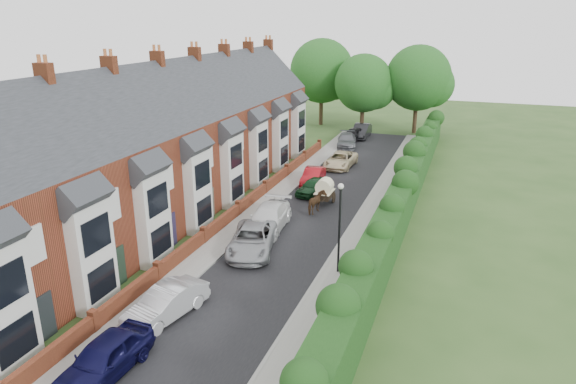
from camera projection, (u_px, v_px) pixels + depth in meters
name	position (u px, v px, depth m)	size (l,w,h in m)	color
ground	(251.00, 298.00, 25.49)	(140.00, 140.00, 0.00)	#2D4C1E
road	(308.00, 219.00, 35.44)	(6.00, 58.00, 0.02)	black
pavement_hedge_side	(367.00, 226.00, 34.11)	(2.20, 58.00, 0.12)	gray
pavement_house_side	(257.00, 212.00, 36.65)	(1.70, 58.00, 0.12)	gray
kerb_hedge_side	(352.00, 224.00, 34.44)	(0.18, 58.00, 0.13)	gray
kerb_house_side	(268.00, 213.00, 36.40)	(0.18, 58.00, 0.13)	gray
hedge	(396.00, 208.00, 33.03)	(2.10, 58.00, 2.85)	#123310
terrace_row	(166.00, 147.00, 36.41)	(9.05, 40.50, 11.50)	brown
garden_wall_row	(238.00, 209.00, 35.95)	(0.35, 40.35, 1.10)	brown
lamppost	(340.00, 217.00, 26.89)	(0.32, 0.32, 5.16)	black
tree_far_left	(367.00, 85.00, 60.17)	(7.14, 6.80, 9.29)	#332316
tree_far_right	(422.00, 80.00, 59.82)	(7.98, 7.60, 10.31)	#332316
tree_far_back	(325.00, 73.00, 64.45)	(8.40, 8.00, 10.82)	#332316
car_navy	(104.00, 358.00, 19.78)	(1.83, 4.56, 1.55)	black
car_silver_a	(166.00, 303.00, 23.64)	(1.56, 4.46, 1.47)	silver
car_silver_b	(252.00, 240.00, 30.37)	(2.48, 5.39, 1.50)	#96989D
car_white	(268.00, 218.00, 33.53)	(2.20, 5.41, 1.57)	white
car_green	(313.00, 186.00, 40.26)	(1.51, 3.75, 1.28)	#0F3418
car_red	(313.00, 176.00, 42.75)	(1.42, 4.08, 1.34)	maroon
car_beige	(341.00, 160.00, 47.54)	(2.27, 4.93, 1.37)	beige
car_grey	(347.00, 140.00, 55.04)	(1.94, 4.78, 1.39)	slate
car_black	(353.00, 134.00, 57.66)	(1.70, 4.23, 1.44)	black
horse	(317.00, 203.00, 36.29)	(0.84, 1.85, 1.56)	#432B18
horse_cart	(325.00, 190.00, 37.95)	(1.25, 2.76, 1.99)	black
car_extra_far	(361.00, 131.00, 59.17)	(1.66, 4.77, 1.57)	black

